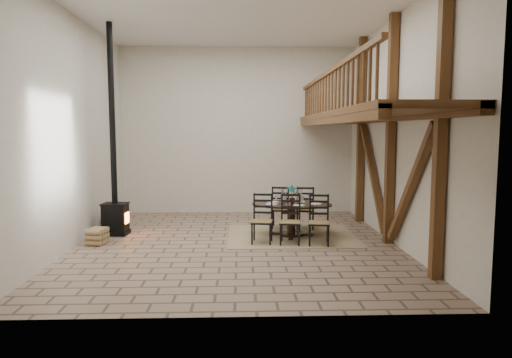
{
  "coord_description": "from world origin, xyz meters",
  "views": [
    {
      "loc": [
        0.09,
        -9.92,
        2.49
      ],
      "look_at": [
        0.44,
        0.4,
        1.41
      ],
      "focal_mm": 32.0,
      "sensor_mm": 36.0,
      "label": 1
    }
  ],
  "objects_px": {
    "wood_stove": "(114,188)",
    "log_basket": "(114,220)",
    "dining_table": "(291,219)",
    "log_stack": "(97,236)"
  },
  "relations": [
    {
      "from": "wood_stove",
      "to": "log_stack",
      "type": "relative_size",
      "value": 9.41
    },
    {
      "from": "log_stack",
      "to": "dining_table",
      "type": "bearing_deg",
      "value": 7.17
    },
    {
      "from": "wood_stove",
      "to": "log_basket",
      "type": "bearing_deg",
      "value": 112.22
    },
    {
      "from": "wood_stove",
      "to": "log_stack",
      "type": "distance_m",
      "value": 1.35
    },
    {
      "from": "log_basket",
      "to": "log_stack",
      "type": "height_order",
      "value": "log_basket"
    },
    {
      "from": "dining_table",
      "to": "wood_stove",
      "type": "relative_size",
      "value": 0.46
    },
    {
      "from": "wood_stove",
      "to": "log_basket",
      "type": "relative_size",
      "value": 8.97
    },
    {
      "from": "wood_stove",
      "to": "log_basket",
      "type": "distance_m",
      "value": 1.25
    },
    {
      "from": "dining_table",
      "to": "wood_stove",
      "type": "bearing_deg",
      "value": -176.71
    },
    {
      "from": "dining_table",
      "to": "wood_stove",
      "type": "distance_m",
      "value": 4.29
    }
  ]
}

